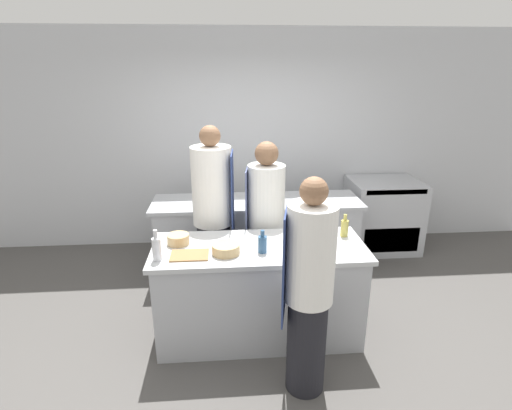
{
  "coord_description": "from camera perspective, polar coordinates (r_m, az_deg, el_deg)",
  "views": [
    {
      "loc": [
        -0.27,
        -3.1,
        2.34
      ],
      "look_at": [
        0.0,
        0.35,
        1.13
      ],
      "focal_mm": 28.0,
      "sensor_mm": 36.0,
      "label": 1
    }
  ],
  "objects": [
    {
      "name": "bowl_prep_small",
      "position": [
        3.56,
        7.8,
        -4.4
      ],
      "size": [
        0.27,
        0.27,
        0.08
      ],
      "color": "tan",
      "rests_on": "prep_counter"
    },
    {
      "name": "bottle_vinegar",
      "position": [
        3.25,
        -14.01,
        -6.01
      ],
      "size": [
        0.07,
        0.07,
        0.26
      ],
      "color": "silver",
      "rests_on": "prep_counter"
    },
    {
      "name": "bottle_wine",
      "position": [
        3.68,
        12.53,
        -3.17
      ],
      "size": [
        0.07,
        0.07,
        0.21
      ],
      "color": "#B2A84C",
      "rests_on": "prep_counter"
    },
    {
      "name": "cutting_board",
      "position": [
        3.31,
        -9.48,
        -7.08
      ],
      "size": [
        0.31,
        0.21,
        0.01
      ],
      "color": "olive",
      "rests_on": "prep_counter"
    },
    {
      "name": "prep_counter",
      "position": [
        3.64,
        0.44,
        -12.13
      ],
      "size": [
        1.83,
        0.73,
        0.88
      ],
      "color": "#A8AAAF",
      "rests_on": "ground_plane"
    },
    {
      "name": "oven_range",
      "position": [
        5.56,
        17.61,
        -1.35
      ],
      "size": [
        0.89,
        0.72,
        0.93
      ],
      "color": "#A8AAAF",
      "rests_on": "ground_plane"
    },
    {
      "name": "bowl_mixing_large",
      "position": [
        3.3,
        -4.32,
        -6.27
      ],
      "size": [
        0.23,
        0.23,
        0.08
      ],
      "color": "tan",
      "rests_on": "prep_counter"
    },
    {
      "name": "bowl_ceramic_blue",
      "position": [
        3.52,
        -11.04,
        -4.82
      ],
      "size": [
        0.19,
        0.19,
        0.09
      ],
      "color": "tan",
      "rests_on": "prep_counter"
    },
    {
      "name": "chef_at_stove",
      "position": [
        4.03,
        -6.12,
        -1.62
      ],
      "size": [
        0.42,
        0.4,
        1.82
      ],
      "rotation": [
        0.0,
        0.0,
        -1.64
      ],
      "color": "black",
      "rests_on": "ground_plane"
    },
    {
      "name": "bottle_olive_oil",
      "position": [
        3.29,
        0.93,
        -5.55
      ],
      "size": [
        0.07,
        0.07,
        0.2
      ],
      "color": "#2D5175",
      "rests_on": "prep_counter"
    },
    {
      "name": "pass_counter",
      "position": [
        4.73,
        0.11,
        -4.39
      ],
      "size": [
        2.38,
        0.66,
        0.88
      ],
      "color": "#A8AAAF",
      "rests_on": "ground_plane"
    },
    {
      "name": "ground_plane",
      "position": [
        3.89,
        0.43,
        -17.69
      ],
      "size": [
        16.0,
        16.0,
        0.0
      ],
      "primitive_type": "plane",
      "color": "#4C4947"
    },
    {
      "name": "chef_at_pass_far",
      "position": [
        4.03,
        1.39,
        -2.69
      ],
      "size": [
        0.4,
        0.38,
        1.67
      ],
      "rotation": [
        0.0,
        0.0,
        1.44
      ],
      "color": "black",
      "rests_on": "ground_plane"
    },
    {
      "name": "stockpot",
      "position": [
        4.5,
        1.84,
        1.48
      ],
      "size": [
        0.28,
        0.28,
        0.17
      ],
      "color": "#A8AAAF",
      "rests_on": "pass_counter"
    },
    {
      "name": "wall_back",
      "position": [
        5.32,
        -1.53,
        9.1
      ],
      "size": [
        8.0,
        0.06,
        2.8
      ],
      "color": "silver",
      "rests_on": "ground_plane"
    },
    {
      "name": "chef_at_prep_near",
      "position": [
        2.9,
        7.5,
        -12.07
      ],
      "size": [
        0.38,
        0.37,
        1.67
      ],
      "rotation": [
        0.0,
        0.0,
        1.36
      ],
      "color": "black",
      "rests_on": "ground_plane"
    }
  ]
}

